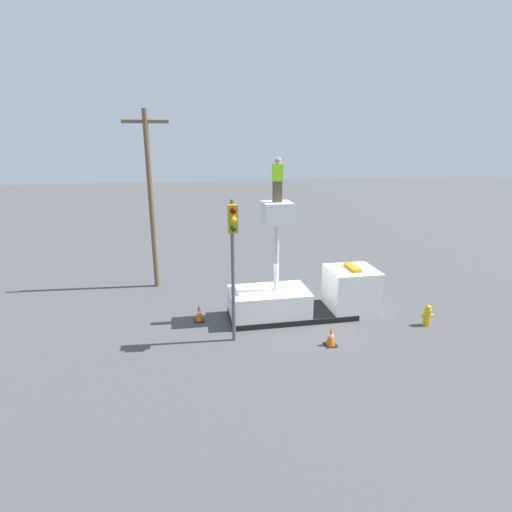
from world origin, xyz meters
name	(u,v)px	position (x,y,z in m)	size (l,w,h in m)	color
ground_plane	(292,316)	(0.00, 0.00, 0.00)	(120.00, 120.00, 0.00)	#4C4C4F
bucket_truck	(306,295)	(0.62, 0.00, 0.97)	(6.54, 2.07, 5.09)	black
worker	(277,180)	(-0.73, 0.00, 5.97)	(0.40, 0.26, 1.75)	brown
traffic_light_pole	(233,245)	(-2.79, -1.83, 3.88)	(0.34, 0.57, 5.49)	#515156
fire_hydrant	(427,315)	(5.34, -1.91, 0.44)	(0.53, 0.29, 0.91)	gold
traffic_cone_rear	(199,313)	(-4.04, 0.25, 0.38)	(0.40, 0.40, 0.79)	black
traffic_cone_curbside	(331,337)	(0.76, -2.78, 0.35)	(0.45, 0.45, 0.74)	black
utility_pole	(151,196)	(-6.03, 5.01, 4.80)	(2.20, 0.26, 8.93)	brown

